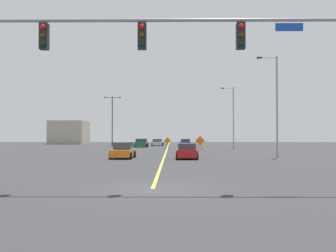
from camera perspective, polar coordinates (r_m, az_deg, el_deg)
The scene contains 14 objects.
ground at distance 16.07m, azimuth -2.19°, elevation -8.90°, with size 200.98×200.98×0.00m, color #2D2D30.
road_centre_stripe at distance 71.77m, azimuth -0.01°, elevation -2.94°, with size 0.16×111.66×0.01m.
traffic_signal_assembly at distance 16.60m, azimuth -11.22°, elevation 10.78°, with size 15.82×0.44×7.35m.
street_lamp_near_right at distance 37.97m, azimuth 15.06°, elevation 3.27°, with size 1.90×0.24×9.34m.
street_lamp_mid_left at distance 59.14m, azimuth 9.16°, elevation 1.51°, with size 1.87×0.24×9.08m.
street_lamp_far_left at distance 72.31m, azimuth -7.93°, elevation 1.21°, with size 3.10×0.24×8.95m.
construction_sign_right_shoulder at distance 54.00m, azimuth 4.58°, elevation -2.20°, with size 1.34×0.17×1.98m.
construction_sign_left_lane at distance 63.90m, azimuth -0.09°, elevation -2.19°, with size 1.11×0.17×1.73m.
car_green_distant at distance 68.71m, azimuth -3.83°, elevation -2.46°, with size 2.28×3.98×1.46m.
car_blue_far at distance 76.68m, azimuth 2.47°, elevation -2.36°, with size 2.15×3.92×1.32m.
car_silver_passing at distance 77.14m, azimuth -1.49°, elevation -2.35°, with size 2.27×4.20×1.31m.
car_red_near at distance 35.78m, azimuth 2.69°, elevation -3.64°, with size 2.00×4.29×1.38m.
car_orange_mid at distance 36.52m, azimuth -6.40°, elevation -3.56°, with size 2.06×4.12×1.46m.
roadside_building_west at distance 95.74m, azimuth -13.87°, elevation -0.89°, with size 7.82×8.78×5.31m.
Camera 1 is at (0.77, -15.91, 2.15)m, focal length 42.89 mm.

